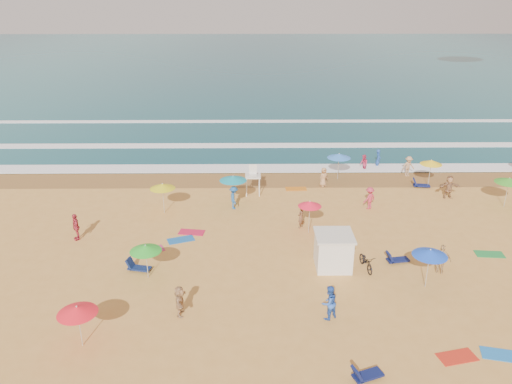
{
  "coord_description": "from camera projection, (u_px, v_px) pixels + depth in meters",
  "views": [
    {
      "loc": [
        -1.96,
        -27.36,
        15.26
      ],
      "look_at": [
        -1.62,
        6.0,
        1.5
      ],
      "focal_mm": 35.0,
      "sensor_mm": 36.0,
      "label": 1
    }
  ],
  "objects": [
    {
      "name": "ground",
      "position": [
        283.0,
        251.0,
        31.13
      ],
      "size": [
        220.0,
        220.0,
        0.0
      ],
      "primitive_type": "plane",
      "color": "gold",
      "rests_on": "ground"
    },
    {
      "name": "ocean",
      "position": [
        260.0,
        62.0,
        108.78
      ],
      "size": [
        220.0,
        140.0,
        0.18
      ],
      "primitive_type": "cube",
      "color": "#0C4756",
      "rests_on": "ground"
    },
    {
      "name": "wet_sand",
      "position": [
        274.0,
        179.0,
        42.68
      ],
      "size": [
        220.0,
        220.0,
        0.0
      ],
      "primitive_type": "plane",
      "color": "olive",
      "rests_on": "ground"
    },
    {
      "name": "surf_foam",
      "position": [
        270.0,
        147.0,
        50.8
      ],
      "size": [
        200.0,
        18.7,
        0.05
      ],
      "color": "white",
      "rests_on": "ground"
    },
    {
      "name": "cabana",
      "position": [
        333.0,
        252.0,
        28.99
      ],
      "size": [
        2.0,
        2.0,
        2.0
      ],
      "primitive_type": "cube",
      "color": "white",
      "rests_on": "ground"
    },
    {
      "name": "cabana_roof",
      "position": [
        334.0,
        235.0,
        28.59
      ],
      "size": [
        2.2,
        2.2,
        0.12
      ],
      "primitive_type": "cube",
      "color": "silver",
      "rests_on": "cabana"
    },
    {
      "name": "bicycle",
      "position": [
        366.0,
        262.0,
        28.93
      ],
      "size": [
        0.96,
        1.96,
        0.99
      ],
      "primitive_type": "imported",
      "rotation": [
        0.0,
        0.0,
        0.17
      ],
      "color": "black",
      "rests_on": "ground"
    },
    {
      "name": "lifeguard_stand",
      "position": [
        253.0,
        182.0,
        39.23
      ],
      "size": [
        1.2,
        1.2,
        2.1
      ],
      "primitive_type": null,
      "color": "white",
      "rests_on": "ground"
    },
    {
      "name": "beach_umbrellas",
      "position": [
        327.0,
        215.0,
        31.07
      ],
      "size": [
        49.67,
        26.53,
        0.71
      ],
      "color": "green",
      "rests_on": "ground"
    },
    {
      "name": "loungers",
      "position": [
        360.0,
        282.0,
        27.54
      ],
      "size": [
        52.96,
        26.84,
        0.34
      ],
      "color": "#101D50",
      "rests_on": "ground"
    },
    {
      "name": "towels",
      "position": [
        292.0,
        268.0,
        29.22
      ],
      "size": [
        47.42,
        24.03,
        0.03
      ],
      "color": "#C3184D",
      "rests_on": "ground"
    },
    {
      "name": "beachgoers",
      "position": [
        310.0,
        212.0,
        34.47
      ],
      "size": [
        34.04,
        25.66,
        2.09
      ],
      "color": "tan",
      "rests_on": "ground"
    }
  ]
}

